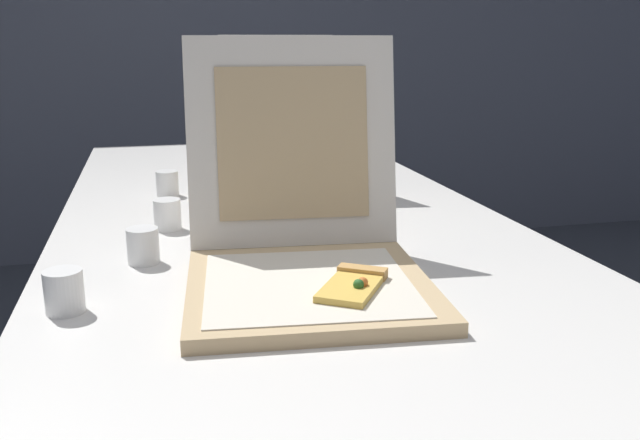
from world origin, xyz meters
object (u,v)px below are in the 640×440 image
object	(u,v)px
cup_white_mid	(167,214)
cup_white_near_left	(64,291)
pizza_box_middle	(290,177)
cup_white_near_center	(143,246)
table	(290,246)
pizza_box_back	(287,146)
pizza_box_front	(306,251)
cup_white_far	(167,183)

from	to	relation	value
cup_white_mid	cup_white_near_left	bearing A→B (deg)	-110.61
pizza_box_middle	cup_white_near_center	size ratio (longest dim) A/B	6.68
table	pizza_box_back	bearing A→B (deg)	79.29
pizza_box_front	cup_white_far	bearing A→B (deg)	111.18
cup_white_far	pizza_box_middle	bearing A→B (deg)	-20.35
table	pizza_box_back	size ratio (longest dim) A/B	6.20
cup_white_far	pizza_box_front	bearing A→B (deg)	-74.21
cup_white_near_left	cup_white_mid	distance (m)	0.44
cup_white_far	cup_white_mid	size ratio (longest dim) A/B	1.00
table	cup_white_near_left	distance (m)	0.55
cup_white_far	cup_white_mid	xyz separation A→B (m)	(-0.01, -0.31, 0.00)
table	pizza_box_middle	distance (m)	0.27
table	pizza_box_middle	world-z (taller)	pizza_box_middle
cup_white_far	cup_white_near_left	bearing A→B (deg)	-102.68
table	cup_white_near_left	xyz separation A→B (m)	(-0.40, -0.37, 0.07)
cup_white_near_center	cup_white_far	world-z (taller)	same
table	pizza_box_front	world-z (taller)	pizza_box_front
cup_white_near_left	cup_white_mid	size ratio (longest dim) A/B	1.00
cup_white_mid	pizza_box_middle	bearing A→B (deg)	34.78
table	pizza_box_front	distance (m)	0.36
pizza_box_middle	cup_white_mid	distance (m)	0.36
pizza_box_front	pizza_box_back	bearing A→B (deg)	85.88
cup_white_near_left	cup_white_far	size ratio (longest dim) A/B	1.00
table	cup_white_mid	world-z (taller)	cup_white_mid
pizza_box_middle	cup_white_mid	size ratio (longest dim) A/B	6.68
pizza_box_middle	cup_white_near_center	distance (m)	0.54
pizza_box_back	cup_white_near_left	size ratio (longest dim) A/B	6.24
pizza_box_front	cup_white_far	distance (m)	0.73
cup_white_near_center	table	bearing A→B (deg)	30.32
pizza_box_middle	pizza_box_back	distance (m)	0.48
cup_white_near_center	cup_white_mid	size ratio (longest dim) A/B	1.00
pizza_box_front	cup_white_near_left	size ratio (longest dim) A/B	7.57
pizza_box_front	cup_white_near_left	bearing A→B (deg)	-170.16
cup_white_near_left	cup_white_near_center	world-z (taller)	same
pizza_box_middle	cup_white_near_left	distance (m)	0.77
pizza_box_front	cup_white_near_center	distance (m)	0.31
pizza_box_back	cup_white_near_left	bearing A→B (deg)	-117.51
pizza_box_middle	cup_white_far	xyz separation A→B (m)	(-0.29, 0.11, -0.02)
table	cup_white_near_left	world-z (taller)	cup_white_near_left
cup_white_near_center	cup_white_far	distance (m)	0.53
pizza_box_front	cup_white_near_center	xyz separation A→B (m)	(-0.25, 0.17, -0.02)
cup_white_mid	cup_white_far	bearing A→B (deg)	88.46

